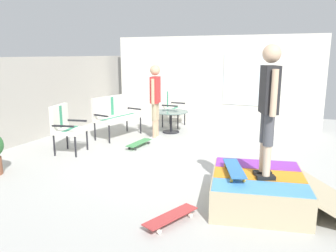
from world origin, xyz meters
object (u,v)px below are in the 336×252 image
object	(u,v)px
patio_chair_by_wall	(65,124)
skateboard_on_ramp	(234,169)
patio_table	(171,118)
person_watching	(155,96)
skateboard_by_bench	(139,143)
patio_chair_near_house	(170,105)
person_skater	(269,102)
skateboard_spare	(171,217)
skate_ramp	(260,190)
patio_bench	(115,112)

from	to	relation	value
patio_chair_by_wall	skateboard_on_ramp	distance (m)	3.95
patio_chair_by_wall	patio_table	size ratio (longest dim) A/B	1.13
patio_chair_by_wall	skateboard_on_ramp	size ratio (longest dim) A/B	1.25
skateboard_on_ramp	person_watching	bearing A→B (deg)	41.50
skateboard_by_bench	skateboard_on_ramp	distance (m)	3.37
patio_chair_by_wall	person_watching	world-z (taller)	person_watching
skateboard_on_ramp	patio_chair_near_house	bearing A→B (deg)	32.49
patio_chair_near_house	person_skater	xyz separation A→B (m)	(-4.35, -3.20, 0.84)
skateboard_spare	skateboard_on_ramp	bearing A→B (deg)	-35.89
patio_chair_near_house	skate_ramp	bearing A→B (deg)	-143.61
patio_chair_near_house	skateboard_spare	xyz separation A→B (m)	(-5.24, -2.22, -0.53)
person_skater	skateboard_spare	distance (m)	1.90
skate_ramp	patio_table	bearing A→B (deg)	38.60
patio_chair_by_wall	skateboard_by_bench	xyz separation A→B (m)	(1.01, -1.20, -0.53)
skateboard_spare	skateboard_on_ramp	size ratio (longest dim) A/B	1.00
person_skater	skateboard_spare	size ratio (longest dim) A/B	2.11
skateboard_by_bench	skateboard_spare	bearing A→B (deg)	-145.57
skate_ramp	person_skater	world-z (taller)	person_skater
patio_table	patio_chair_near_house	bearing A→B (deg)	24.28
person_watching	person_skater	world-z (taller)	person_skater
patio_chair_by_wall	person_watching	bearing A→B (deg)	-34.62
skateboard_by_bench	skateboard_spare	size ratio (longest dim) A/B	0.99
patio_table	skateboard_by_bench	bearing A→B (deg)	175.69
patio_table	skateboard_spare	distance (m)	4.87
person_watching	skateboard_on_ramp	xyz separation A→B (m)	(-2.89, -2.56, -0.53)
person_skater	skateboard_spare	world-z (taller)	person_skater
patio_chair_by_wall	skate_ramp	bearing A→B (deg)	-103.02
patio_bench	skateboard_on_ramp	size ratio (longest dim) A/B	1.63
patio_bench	person_skater	xyz separation A→B (m)	(-2.66, -3.99, 0.84)
person_skater	skate_ramp	bearing A→B (deg)	34.47
patio_chair_near_house	skateboard_by_bench	bearing A→B (deg)	-174.52
skateboard_by_bench	skateboard_on_ramp	bearing A→B (deg)	-129.07
skate_ramp	patio_chair_by_wall	size ratio (longest dim) A/B	2.02
patio_chair_by_wall	skateboard_by_bench	bearing A→B (deg)	-50.07
patio_chair_near_house	patio_table	distance (m)	0.85
skateboard_by_bench	person_watching	bearing A→B (deg)	-2.54
patio_table	skateboard_by_bench	size ratio (longest dim) A/B	1.11
patio_table	skateboard_by_bench	world-z (taller)	patio_table
patio_chair_near_house	skateboard_spare	bearing A→B (deg)	-156.98
patio_table	patio_bench	bearing A→B (deg)	129.82
skate_ramp	patio_bench	size ratio (longest dim) A/B	1.55
skate_ramp	patio_chair_near_house	xyz separation A→B (m)	(4.28, 3.15, 0.39)
person_skater	patio_chair_near_house	bearing A→B (deg)	36.36
skate_ramp	patio_table	world-z (taller)	patio_table
patio_table	skateboard_spare	bearing A→B (deg)	-157.20
skateboard_spare	skateboard_on_ramp	distance (m)	1.10
skate_ramp	skateboard_on_ramp	world-z (taller)	skateboard_on_ramp
patio_chair_by_wall	skateboard_spare	distance (m)	3.77
person_watching	person_skater	xyz separation A→B (m)	(-2.82, -2.95, 0.40)
patio_chair_by_wall	skateboard_on_ramp	xyz separation A→B (m)	(-1.10, -3.80, -0.08)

